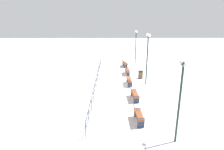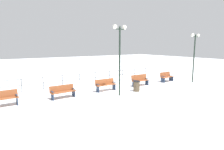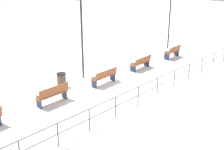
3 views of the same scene
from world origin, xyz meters
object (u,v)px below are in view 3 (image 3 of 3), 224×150
object	(u,v)px
bench_second	(141,62)
lamppost_middle	(81,18)
bench_nearest	(173,51)
bench_third	(104,76)
lamppost_near	(170,11)
trash_bin	(62,80)
bench_fourth	(53,94)

from	to	relation	value
bench_second	lamppost_middle	bearing A→B (deg)	63.64
bench_nearest	lamppost_middle	bearing A→B (deg)	73.95
bench_third	lamppost_near	size ratio (longest dim) A/B	0.39
trash_bin	lamppost_near	bearing A→B (deg)	-88.64
bench_nearest	bench_fourth	distance (m)	10.19
bench_nearest	trash_bin	xyz separation A→B (m)	(1.45, 8.66, -0.08)
bench_fourth	bench_nearest	bearing A→B (deg)	-90.50
bench_nearest	bench_fourth	size ratio (longest dim) A/B	0.91
bench_second	lamppost_middle	world-z (taller)	lamppost_middle
bench_second	bench_nearest	bearing A→B (deg)	-95.12
bench_fourth	lamppost_near	xyz separation A→B (m)	(1.57, -12.13, 2.40)
bench_nearest	lamppost_near	xyz separation A→B (m)	(1.70, -1.95, 2.43)
bench_fourth	lamppost_middle	bearing A→B (deg)	-64.33
bench_fourth	lamppost_middle	world-z (taller)	lamppost_middle
lamppost_middle	trash_bin	xyz separation A→B (m)	(-0.25, 1.77, -3.08)
bench_third	trash_bin	xyz separation A→B (m)	(1.42, 1.87, -0.09)
lamppost_middle	trash_bin	world-z (taller)	lamppost_middle
bench_second	lamppost_near	size ratio (longest dim) A/B	0.39
bench_third	lamppost_middle	world-z (taller)	lamppost_middle
bench_fourth	lamppost_near	size ratio (longest dim) A/B	0.39
bench_fourth	trash_bin	bearing A→B (deg)	-48.93
bench_second	bench_third	bearing A→B (deg)	89.70
lamppost_middle	bench_fourth	bearing A→B (deg)	115.47
bench_second	trash_bin	world-z (taller)	bench_second
bench_second	trash_bin	distance (m)	5.42
bench_third	lamppost_near	xyz separation A→B (m)	(1.67, -8.74, 2.42)
lamppost_near	trash_bin	xyz separation A→B (m)	(-0.25, 10.61, -2.50)
bench_fourth	lamppost_middle	distance (m)	4.72
bench_second	lamppost_middle	distance (m)	4.88
bench_nearest	trash_bin	world-z (taller)	bench_nearest
bench_third	bench_fourth	xyz separation A→B (m)	(0.10, 3.40, 0.01)
bench_nearest	lamppost_near	size ratio (longest dim) A/B	0.35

